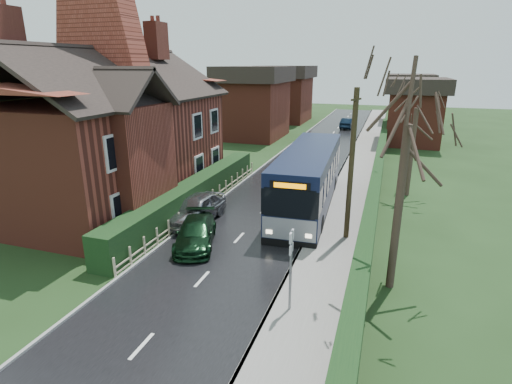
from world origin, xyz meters
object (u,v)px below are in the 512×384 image
(bus, at_px, (308,179))
(car_silver, at_px, (196,209))
(bus_stop_sign, at_px, (291,259))
(brick_house, at_px, (112,128))
(telegraph_pole, at_px, (351,167))
(car_green, at_px, (196,233))

(bus, bearing_deg, car_silver, -144.27)
(bus_stop_sign, bearing_deg, car_silver, 134.38)
(car_silver, height_order, bus_stop_sign, bus_stop_sign)
(bus, relative_size, car_silver, 2.63)
(bus, bearing_deg, bus_stop_sign, -84.54)
(brick_house, xyz_separation_m, telegraph_pole, (13.53, -1.33, -0.87))
(bus, relative_size, bus_stop_sign, 3.80)
(car_silver, xyz_separation_m, telegraph_pole, (7.60, 0.24, 2.78))
(bus, distance_m, telegraph_pole, 4.90)
(bus, height_order, car_green, bus)
(brick_house, height_order, car_green, brick_house)
(brick_house, distance_m, telegraph_pole, 13.63)
(car_silver, distance_m, car_green, 2.76)
(bus, height_order, bus_stop_sign, bus)
(brick_house, height_order, bus, brick_house)
(bus, bearing_deg, telegraph_pole, -57.98)
(car_green, xyz_separation_m, bus_stop_sign, (5.28, -3.72, 1.37))
(brick_house, relative_size, car_silver, 3.41)
(car_silver, distance_m, bus_stop_sign, 9.05)
(bus_stop_sign, bearing_deg, bus, 96.37)
(brick_house, height_order, bus_stop_sign, brick_house)
(car_silver, height_order, car_green, car_silver)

